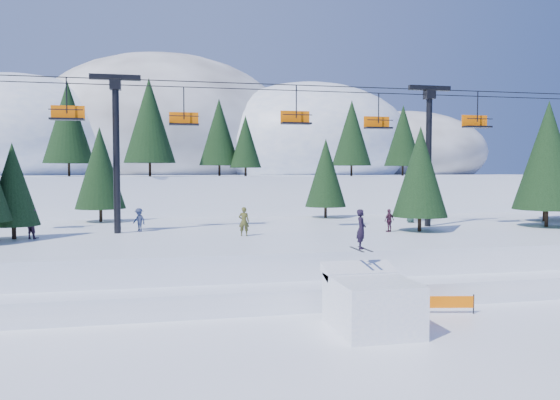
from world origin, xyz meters
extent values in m
plane|color=white|center=(0.00, 0.00, 0.00)|extent=(160.00, 160.00, 0.00)
cube|color=white|center=(0.00, 18.00, 1.25)|extent=(70.00, 22.00, 2.50)
cube|color=white|center=(0.00, 8.00, 0.55)|extent=(70.00, 6.00, 1.10)
cube|color=white|center=(0.00, 68.00, 3.00)|extent=(110.00, 60.00, 6.00)
ellipsoid|color=white|center=(-28.00, 72.00, 11.45)|extent=(36.00, 32.40, 19.80)
ellipsoid|color=#605B59|center=(-6.00, 78.00, 13.26)|extent=(44.00, 39.60, 26.40)
ellipsoid|color=white|center=(18.00, 70.00, 11.42)|extent=(34.00, 30.60, 19.72)
ellipsoid|color=#605B59|center=(38.00, 76.00, 10.12)|extent=(30.00, 27.00, 15.00)
cylinder|color=black|center=(-7.43, 39.82, 6.72)|extent=(0.26, 0.26, 1.44)
cone|color=#193719|center=(-7.43, 39.82, 11.85)|extent=(5.33, 5.33, 8.82)
cylinder|color=black|center=(3.05, 42.35, 6.48)|extent=(0.26, 0.26, 0.96)
cone|color=#193719|center=(3.05, 42.35, 9.91)|extent=(3.57, 3.57, 5.91)
cylinder|color=black|center=(14.90, 40.20, 6.60)|extent=(0.26, 0.26, 1.21)
cone|color=#193719|center=(14.90, 40.20, 10.91)|extent=(4.48, 4.48, 7.42)
cylinder|color=black|center=(-15.90, 42.69, 6.71)|extent=(0.26, 0.26, 1.41)
cone|color=#193719|center=(-15.90, 42.69, 11.75)|extent=(5.25, 5.25, 8.68)
cylinder|color=black|center=(22.79, 43.74, 6.61)|extent=(0.26, 0.26, 1.22)
cone|color=#193719|center=(22.79, 43.74, 10.95)|extent=(4.51, 4.51, 7.47)
cylinder|color=black|center=(0.26, 44.09, 6.62)|extent=(0.26, 0.26, 1.25)
cone|color=#193719|center=(0.26, 44.09, 11.07)|extent=(4.62, 4.62, 7.65)
cube|color=white|center=(2.33, 1.96, 1.06)|extent=(3.13, 3.86, 2.12)
cube|color=white|center=(2.33, 3.62, 2.17)|extent=(3.13, 1.35, 0.75)
imported|color=black|center=(2.43, 3.56, 4.02)|extent=(0.62, 0.74, 1.74)
cube|color=black|center=(2.23, 3.56, 3.13)|extent=(0.11, 1.65, 0.03)
cube|color=black|center=(2.63, 3.56, 3.13)|extent=(0.11, 1.65, 0.03)
cylinder|color=black|center=(-9.00, 18.00, 7.50)|extent=(0.44, 0.44, 10.00)
cube|color=black|center=(-9.00, 18.00, 12.60)|extent=(3.20, 0.35, 0.35)
cube|color=black|center=(-9.00, 18.00, 12.15)|extent=(0.70, 0.70, 0.70)
cylinder|color=black|center=(13.00, 18.00, 7.50)|extent=(0.44, 0.44, 10.00)
cube|color=black|center=(13.00, 18.00, 12.60)|extent=(3.20, 0.35, 0.35)
cube|color=black|center=(13.00, 18.00, 12.15)|extent=(0.70, 0.70, 0.70)
cylinder|color=black|center=(2.00, 16.80, 12.30)|extent=(46.00, 0.06, 0.06)
cylinder|color=black|center=(2.00, 19.20, 12.30)|extent=(46.00, 0.06, 0.06)
cylinder|color=black|center=(-11.79, 16.80, 11.20)|extent=(0.08, 0.08, 2.20)
cube|color=black|center=(-11.79, 16.80, 9.75)|extent=(2.00, 0.75, 0.12)
cube|color=#FF6A03|center=(-11.79, 17.18, 10.20)|extent=(2.00, 0.10, 0.85)
cylinder|color=black|center=(-11.79, 16.45, 10.30)|extent=(2.00, 0.06, 0.06)
cylinder|color=black|center=(-4.61, 19.20, 11.20)|extent=(0.08, 0.08, 2.20)
cube|color=black|center=(-4.61, 19.20, 9.75)|extent=(2.00, 0.75, 0.12)
cube|color=#FF6A03|center=(-4.61, 19.58, 10.20)|extent=(2.00, 0.10, 0.85)
cylinder|color=black|center=(-4.61, 18.85, 10.30)|extent=(2.00, 0.06, 0.06)
cylinder|color=black|center=(2.73, 16.80, 11.20)|extent=(0.08, 0.08, 2.20)
cube|color=black|center=(2.73, 16.80, 9.75)|extent=(2.00, 0.75, 0.12)
cube|color=#FF6A03|center=(2.73, 17.18, 10.20)|extent=(2.00, 0.10, 0.85)
cylinder|color=black|center=(2.73, 16.45, 10.30)|extent=(2.00, 0.06, 0.06)
cylinder|color=black|center=(9.56, 19.20, 11.20)|extent=(0.08, 0.08, 2.20)
cube|color=black|center=(9.56, 19.20, 9.75)|extent=(2.00, 0.75, 0.12)
cube|color=#FF6A03|center=(9.56, 19.58, 10.20)|extent=(2.00, 0.10, 0.85)
cylinder|color=black|center=(9.56, 18.85, 10.30)|extent=(2.00, 0.06, 0.06)
cylinder|color=black|center=(16.16, 16.80, 11.20)|extent=(0.08, 0.08, 2.20)
cube|color=black|center=(16.16, 16.80, 9.75)|extent=(2.00, 0.75, 0.12)
cube|color=#FF6A03|center=(16.16, 17.18, 10.20)|extent=(2.00, 0.10, 0.85)
cylinder|color=black|center=(16.16, 16.45, 10.30)|extent=(2.00, 0.06, 0.06)
cylinder|color=black|center=(21.24, 15.76, 3.14)|extent=(0.26, 0.26, 1.28)
cone|color=#193719|center=(21.24, 15.76, 7.72)|extent=(4.76, 4.76, 7.87)
cylinder|color=black|center=(24.13, 19.70, 2.97)|extent=(0.26, 0.26, 0.94)
cone|color=#193719|center=(24.13, 19.70, 6.33)|extent=(3.50, 3.50, 5.78)
cylinder|color=black|center=(16.18, 24.87, 2.86)|extent=(0.26, 0.26, 0.72)
cone|color=#193719|center=(16.18, 24.87, 5.42)|extent=(2.66, 2.66, 4.40)
cylinder|color=black|center=(-10.99, 26.70, 3.03)|extent=(0.26, 0.26, 1.06)
cone|color=#193719|center=(-10.99, 26.70, 6.83)|extent=(3.95, 3.95, 6.53)
cylinder|color=black|center=(7.82, 26.83, 2.98)|extent=(0.26, 0.26, 0.97)
cone|color=#193719|center=(7.82, 26.83, 6.43)|extent=(3.59, 3.59, 5.93)
cylinder|color=black|center=(-14.80, 16.10, 2.90)|extent=(0.26, 0.26, 0.81)
cone|color=#193719|center=(-14.80, 16.10, 5.79)|extent=(3.00, 3.00, 4.96)
cylinder|color=black|center=(10.86, 14.98, 3.00)|extent=(0.26, 0.26, 0.99)
cone|color=#193719|center=(10.86, 14.98, 6.53)|extent=(3.68, 3.68, 6.08)
imported|color=#432942|center=(-13.76, 16.03, 3.41)|extent=(1.12, 1.07, 1.83)
imported|color=#48491D|center=(-1.13, 14.74, 3.41)|extent=(0.75, 0.59, 1.83)
imported|color=#26304F|center=(-7.66, 18.61, 3.29)|extent=(1.15, 1.13, 1.58)
imported|color=#1F3832|center=(13.02, 20.86, 3.32)|extent=(0.89, 0.67, 1.64)
imported|color=#3F1D30|center=(8.68, 15.01, 3.27)|extent=(0.97, 0.75, 1.54)
cylinder|color=black|center=(5.12, 3.97, 0.45)|extent=(0.06, 0.06, 0.90)
cylinder|color=black|center=(7.87, 3.44, 0.45)|extent=(0.06, 0.06, 0.90)
cube|color=#FF6A03|center=(6.49, 3.71, 0.55)|extent=(2.76, 0.57, 0.55)
cylinder|color=black|center=(9.31, 5.89, 0.45)|extent=(0.06, 0.06, 0.90)
cylinder|color=black|center=(12.09, 6.21, 0.45)|extent=(0.06, 0.06, 0.90)
cube|color=#FF6A03|center=(10.70, 6.05, 0.55)|extent=(2.79, 0.37, 0.55)
camera|label=1|loc=(-5.97, -18.90, 6.53)|focal=35.00mm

